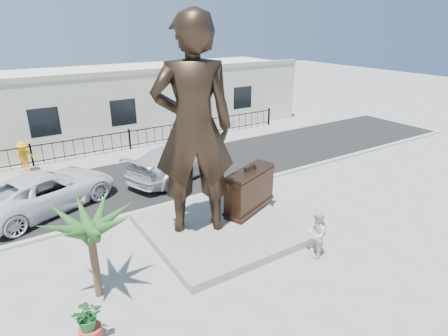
% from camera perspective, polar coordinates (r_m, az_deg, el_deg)
% --- Properties ---
extents(ground, '(100.00, 100.00, 0.00)m').
position_cam_1_polar(ground, '(13.59, 4.65, -11.70)').
color(ground, '#9E9991').
rests_on(ground, ground).
extents(street, '(40.00, 7.00, 0.01)m').
position_cam_1_polar(street, '(19.80, -9.41, -0.86)').
color(street, black).
rests_on(street, ground).
extents(curb, '(40.00, 0.25, 0.12)m').
position_cam_1_polar(curb, '(16.87, -4.60, -4.49)').
color(curb, '#A5A399').
rests_on(curb, ground).
extents(far_sidewalk, '(40.00, 2.50, 0.02)m').
position_cam_1_polar(far_sidewalk, '(23.32, -13.39, 2.29)').
color(far_sidewalk, '#9E9991').
rests_on(far_sidewalk, ground).
extents(plinth, '(5.20, 5.20, 0.30)m').
position_cam_1_polar(plinth, '(14.31, -0.61, -9.06)').
color(plinth, gray).
rests_on(plinth, ground).
extents(fence, '(22.00, 0.10, 1.20)m').
position_cam_1_polar(fence, '(23.87, -14.17, 4.15)').
color(fence, black).
rests_on(fence, ground).
extents(building, '(28.00, 7.00, 4.40)m').
position_cam_1_polar(building, '(27.40, -17.43, 9.46)').
color(building, silver).
rests_on(building, ground).
extents(statue, '(3.23, 2.73, 7.52)m').
position_cam_1_polar(statue, '(12.64, -4.67, 5.99)').
color(statue, black).
rests_on(statue, plinth).
extents(suitcase, '(2.58, 1.64, 1.73)m').
position_cam_1_polar(suitcase, '(14.90, 3.92, -3.40)').
color(suitcase, '#322015').
rests_on(suitcase, plinth).
extents(tourist, '(1.04, 1.00, 1.69)m').
position_cam_1_polar(tourist, '(12.94, 13.87, -9.75)').
color(tourist, white).
rests_on(tourist, ground).
extents(car_white, '(6.35, 4.62, 1.61)m').
position_cam_1_polar(car_white, '(17.37, -25.38, -3.11)').
color(car_white, silver).
rests_on(car_white, street).
extents(car_silver, '(6.12, 4.16, 1.65)m').
position_cam_1_polar(car_silver, '(19.07, -7.08, 1.06)').
color(car_silver, silver).
rests_on(car_silver, street).
extents(worker, '(1.16, 0.77, 1.68)m').
position_cam_1_polar(worker, '(22.02, -28.16, 1.48)').
color(worker, '#FEA20D').
rests_on(worker, far_sidewalk).
extents(palm_tree, '(1.80, 1.80, 3.20)m').
position_cam_1_polar(palm_tree, '(12.04, -18.42, -17.83)').
color(palm_tree, '#23501D').
rests_on(palm_tree, ground).
extents(planter, '(0.56, 0.56, 0.40)m').
position_cam_1_polar(planter, '(10.64, -19.60, -22.72)').
color(planter, '#B43E2F').
rests_on(planter, ground).
extents(shrub, '(0.82, 0.74, 0.80)m').
position_cam_1_polar(shrub, '(10.25, -20.04, -20.28)').
color(shrub, '#21682D').
rests_on(shrub, planter).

